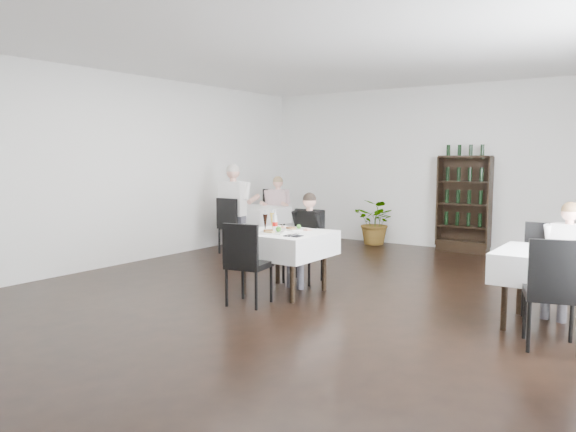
{
  "coord_description": "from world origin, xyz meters",
  "views": [
    {
      "loc": [
        3.66,
        -5.68,
        1.71
      ],
      "look_at": [
        -0.38,
        0.2,
        0.95
      ],
      "focal_mm": 35.0,
      "sensor_mm": 36.0,
      "label": 1
    }
  ],
  "objects_px": {
    "wine_shelf": "(464,205)",
    "main_table": "(284,244)",
    "potted_tree": "(376,222)",
    "diner_main": "(307,232)"
  },
  "relations": [
    {
      "from": "wine_shelf",
      "to": "diner_main",
      "type": "distance_m",
      "value": 3.91
    },
    {
      "from": "main_table",
      "to": "potted_tree",
      "type": "bearing_deg",
      "value": 99.98
    },
    {
      "from": "wine_shelf",
      "to": "diner_main",
      "type": "bearing_deg",
      "value": -103.23
    },
    {
      "from": "potted_tree",
      "to": "diner_main",
      "type": "bearing_deg",
      "value": -78.6
    },
    {
      "from": "main_table",
      "to": "diner_main",
      "type": "distance_m",
      "value": 0.52
    },
    {
      "from": "potted_tree",
      "to": "diner_main",
      "type": "xyz_separation_m",
      "value": [
        0.74,
        -3.66,
        0.27
      ]
    },
    {
      "from": "diner_main",
      "to": "potted_tree",
      "type": "bearing_deg",
      "value": 101.4
    },
    {
      "from": "wine_shelf",
      "to": "diner_main",
      "type": "xyz_separation_m",
      "value": [
        -0.9,
        -3.81,
        -0.13
      ]
    },
    {
      "from": "wine_shelf",
      "to": "main_table",
      "type": "xyz_separation_m",
      "value": [
        -0.9,
        -4.31,
        -0.23
      ]
    },
    {
      "from": "wine_shelf",
      "to": "main_table",
      "type": "distance_m",
      "value": 4.41
    }
  ]
}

